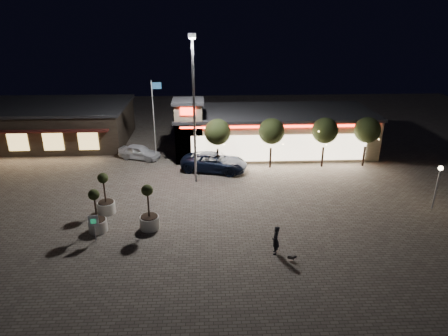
{
  "coord_description": "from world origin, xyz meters",
  "views": [
    {
      "loc": [
        2.95,
        -24.19,
        14.12
      ],
      "look_at": [
        4.36,
        6.0,
        2.0
      ],
      "focal_mm": 32.0,
      "sensor_mm": 36.0,
      "label": 1
    }
  ],
  "objects_px": {
    "pickup_truck": "(214,162)",
    "valet_sign": "(94,223)",
    "white_sedan": "(139,152)",
    "planter_left": "(106,201)",
    "planter_mid": "(97,218)",
    "pedestrian": "(276,240)"
  },
  "relations": [
    {
      "from": "pedestrian",
      "to": "planter_left",
      "type": "distance_m",
      "value": 12.98
    },
    {
      "from": "planter_left",
      "to": "valet_sign",
      "type": "relative_size",
      "value": 1.7
    },
    {
      "from": "planter_mid",
      "to": "white_sedan",
      "type": "bearing_deg",
      "value": 87.05
    },
    {
      "from": "white_sedan",
      "to": "planter_left",
      "type": "bearing_deg",
      "value": -162.3
    },
    {
      "from": "pickup_truck",
      "to": "valet_sign",
      "type": "xyz_separation_m",
      "value": [
        -8.03,
        -11.87,
        0.47
      ]
    },
    {
      "from": "pedestrian",
      "to": "white_sedan",
      "type": "bearing_deg",
      "value": -141.74
    },
    {
      "from": "pickup_truck",
      "to": "valet_sign",
      "type": "bearing_deg",
      "value": 161.05
    },
    {
      "from": "planter_mid",
      "to": "valet_sign",
      "type": "relative_size",
      "value": 1.65
    },
    {
      "from": "valet_sign",
      "to": "white_sedan",
      "type": "bearing_deg",
      "value": 87.86
    },
    {
      "from": "pickup_truck",
      "to": "valet_sign",
      "type": "height_order",
      "value": "valet_sign"
    },
    {
      "from": "pedestrian",
      "to": "planter_left",
      "type": "relative_size",
      "value": 0.58
    },
    {
      "from": "white_sedan",
      "to": "valet_sign",
      "type": "xyz_separation_m",
      "value": [
        -0.57,
        -15.35,
        0.59
      ]
    },
    {
      "from": "pickup_truck",
      "to": "planter_left",
      "type": "relative_size",
      "value": 1.9
    },
    {
      "from": "pickup_truck",
      "to": "pedestrian",
      "type": "relative_size",
      "value": 3.26
    },
    {
      "from": "white_sedan",
      "to": "planter_mid",
      "type": "relative_size",
      "value": 1.37
    },
    {
      "from": "pickup_truck",
      "to": "planter_mid",
      "type": "bearing_deg",
      "value": 157.43
    },
    {
      "from": "valet_sign",
      "to": "planter_left",
      "type": "bearing_deg",
      "value": 92.19
    },
    {
      "from": "pedestrian",
      "to": "valet_sign",
      "type": "bearing_deg",
      "value": -93.56
    },
    {
      "from": "white_sedan",
      "to": "valet_sign",
      "type": "relative_size",
      "value": 2.26
    },
    {
      "from": "pedestrian",
      "to": "valet_sign",
      "type": "xyz_separation_m",
      "value": [
        -11.45,
        1.95,
        0.38
      ]
    },
    {
      "from": "pickup_truck",
      "to": "pedestrian",
      "type": "height_order",
      "value": "pedestrian"
    },
    {
      "from": "planter_mid",
      "to": "valet_sign",
      "type": "xyz_separation_m",
      "value": [
        0.15,
        -1.28,
        0.35
      ]
    }
  ]
}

